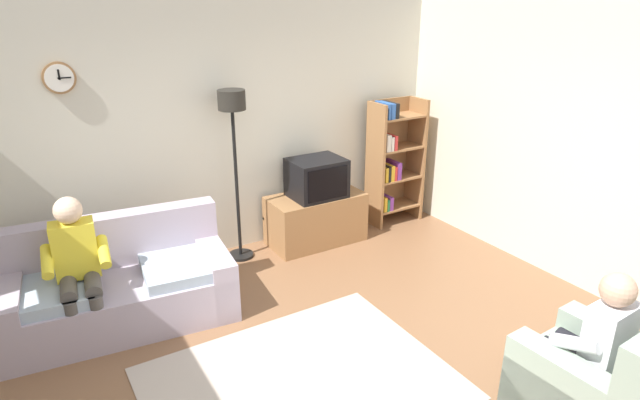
{
  "coord_description": "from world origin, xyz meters",
  "views": [
    {
      "loc": [
        -1.81,
        -2.66,
        2.73
      ],
      "look_at": [
        0.42,
        1.05,
        1.06
      ],
      "focal_mm": 29.87,
      "sensor_mm": 36.0,
      "label": 1
    }
  ],
  "objects_px": {
    "couch": "(120,289)",
    "armchair_near_bookshelf": "(597,383)",
    "person_on_couch": "(77,264)",
    "person_in_right_armchair": "(593,337)",
    "tv": "(317,178)",
    "bookshelf": "(391,160)",
    "floor_lamp": "(233,129)",
    "tv_stand": "(316,219)"
  },
  "relations": [
    {
      "from": "person_on_couch",
      "to": "tv",
      "type": "bearing_deg",
      "value": 12.84
    },
    {
      "from": "floor_lamp",
      "to": "person_in_right_armchair",
      "type": "height_order",
      "value": "floor_lamp"
    },
    {
      "from": "couch",
      "to": "person_in_right_armchair",
      "type": "xyz_separation_m",
      "value": [
        2.49,
        -2.8,
        0.29
      ]
    },
    {
      "from": "tv",
      "to": "person_on_couch",
      "type": "xyz_separation_m",
      "value": [
        -2.61,
        -0.6,
        -0.1
      ]
    },
    {
      "from": "armchair_near_bookshelf",
      "to": "couch",
      "type": "bearing_deg",
      "value": 130.84
    },
    {
      "from": "tv",
      "to": "tv_stand",
      "type": "bearing_deg",
      "value": 90.0
    },
    {
      "from": "couch",
      "to": "armchair_near_bookshelf",
      "type": "bearing_deg",
      "value": -49.16
    },
    {
      "from": "bookshelf",
      "to": "floor_lamp",
      "type": "xyz_separation_m",
      "value": [
        -2.06,
        0.03,
        0.65
      ]
    },
    {
      "from": "tv_stand",
      "to": "floor_lamp",
      "type": "relative_size",
      "value": 0.59
    },
    {
      "from": "tv",
      "to": "floor_lamp",
      "type": "relative_size",
      "value": 0.32
    },
    {
      "from": "tv",
      "to": "floor_lamp",
      "type": "bearing_deg",
      "value": 172.33
    },
    {
      "from": "bookshelf",
      "to": "person_in_right_armchair",
      "type": "bearing_deg",
      "value": -105.74
    },
    {
      "from": "tv",
      "to": "bookshelf",
      "type": "distance_m",
      "value": 1.14
    },
    {
      "from": "tv",
      "to": "couch",
      "type": "bearing_deg",
      "value": -168.1
    },
    {
      "from": "floor_lamp",
      "to": "person_on_couch",
      "type": "height_order",
      "value": "floor_lamp"
    },
    {
      "from": "couch",
      "to": "floor_lamp",
      "type": "bearing_deg",
      "value": 23.66
    },
    {
      "from": "floor_lamp",
      "to": "armchair_near_bookshelf",
      "type": "bearing_deg",
      "value": -72.43
    },
    {
      "from": "person_on_couch",
      "to": "person_in_right_armchair",
      "type": "xyz_separation_m",
      "value": [
        2.8,
        -2.69,
        -0.09
      ]
    },
    {
      "from": "couch",
      "to": "bookshelf",
      "type": "height_order",
      "value": "bookshelf"
    },
    {
      "from": "floor_lamp",
      "to": "tv",
      "type": "bearing_deg",
      "value": -7.67
    },
    {
      "from": "couch",
      "to": "bookshelf",
      "type": "xyz_separation_m",
      "value": [
        3.45,
        0.58,
        0.49
      ]
    },
    {
      "from": "person_on_couch",
      "to": "floor_lamp",
      "type": "bearing_deg",
      "value": 22.96
    },
    {
      "from": "bookshelf",
      "to": "person_in_right_armchair",
      "type": "relative_size",
      "value": 1.39
    },
    {
      "from": "bookshelf",
      "to": "floor_lamp",
      "type": "distance_m",
      "value": 2.16
    },
    {
      "from": "couch",
      "to": "armchair_near_bookshelf",
      "type": "xyz_separation_m",
      "value": [
        2.5,
        -2.89,
        -0.02
      ]
    },
    {
      "from": "bookshelf",
      "to": "person_on_couch",
      "type": "relative_size",
      "value": 1.25
    },
    {
      "from": "person_on_couch",
      "to": "couch",
      "type": "bearing_deg",
      "value": 19.68
    },
    {
      "from": "floor_lamp",
      "to": "person_in_right_armchair",
      "type": "xyz_separation_m",
      "value": [
        1.1,
        -3.41,
        -0.85
      ]
    },
    {
      "from": "person_on_couch",
      "to": "person_in_right_armchair",
      "type": "bearing_deg",
      "value": -43.87
    },
    {
      "from": "bookshelf",
      "to": "person_on_couch",
      "type": "xyz_separation_m",
      "value": [
        -3.75,
        -0.69,
        -0.1
      ]
    },
    {
      "from": "bookshelf",
      "to": "person_on_couch",
      "type": "height_order",
      "value": "bookshelf"
    },
    {
      "from": "couch",
      "to": "armchair_near_bookshelf",
      "type": "height_order",
      "value": "same"
    },
    {
      "from": "tv",
      "to": "bookshelf",
      "type": "xyz_separation_m",
      "value": [
        1.14,
        0.1,
        0.0
      ]
    },
    {
      "from": "tv_stand",
      "to": "person_on_couch",
      "type": "height_order",
      "value": "person_on_couch"
    },
    {
      "from": "couch",
      "to": "tv",
      "type": "xyz_separation_m",
      "value": [
        2.31,
        0.49,
        0.49
      ]
    },
    {
      "from": "tv_stand",
      "to": "tv",
      "type": "bearing_deg",
      "value": -90.0
    },
    {
      "from": "bookshelf",
      "to": "floor_lamp",
      "type": "relative_size",
      "value": 0.84
    },
    {
      "from": "tv_stand",
      "to": "armchair_near_bookshelf",
      "type": "xyz_separation_m",
      "value": [
        0.19,
        -3.4,
        -0.0
      ]
    },
    {
      "from": "bookshelf",
      "to": "floor_lamp",
      "type": "bearing_deg",
      "value": 179.28
    },
    {
      "from": "couch",
      "to": "person_in_right_armchair",
      "type": "relative_size",
      "value": 1.77
    },
    {
      "from": "couch",
      "to": "person_in_right_armchair",
      "type": "bearing_deg",
      "value": -48.32
    },
    {
      "from": "couch",
      "to": "tv",
      "type": "bearing_deg",
      "value": 11.9
    }
  ]
}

